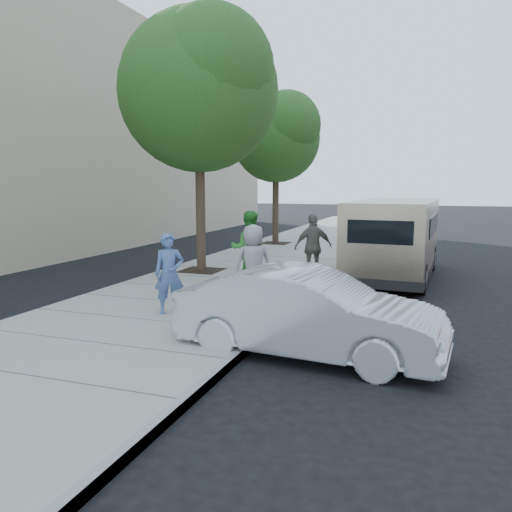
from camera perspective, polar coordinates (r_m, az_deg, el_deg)
name	(u,v)px	position (r m, az deg, el deg)	size (l,w,h in m)	color
ground	(245,298)	(12.16, -1.30, -4.78)	(120.00, 120.00, 0.00)	black
sidewalk	(207,292)	(12.52, -5.60, -4.08)	(5.00, 60.00, 0.15)	gray
curb_face	(302,299)	(11.72, 5.32, -4.92)	(0.12, 60.00, 0.16)	gray
tree_near	(200,85)	(15.21, -6.41, 18.80)	(4.62, 4.60, 7.53)	black
tree_far	(277,134)	(22.16, 2.42, 13.73)	(3.92, 3.80, 6.49)	black
parking_meter	(250,247)	(11.61, -0.73, 0.99)	(0.33, 0.16, 1.55)	gray
van	(395,237)	(15.10, 15.63, 2.08)	(2.40, 6.24, 2.27)	tan
sedan	(308,313)	(7.99, 6.00, -6.52)	(1.48, 4.25, 1.40)	silver
person_officer	(169,273)	(10.12, -9.88, -1.98)	(0.59, 0.39, 1.62)	#4A679D
person_green_shirt	(249,248)	(12.75, -0.83, 0.88)	(0.93, 0.72, 1.91)	green
person_gray_shirt	(253,263)	(10.90, -0.32, -0.86)	(0.84, 0.55, 1.72)	#969698
person_striped_polo	(313,247)	(13.65, 6.56, 1.04)	(1.05, 0.44, 1.79)	slate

